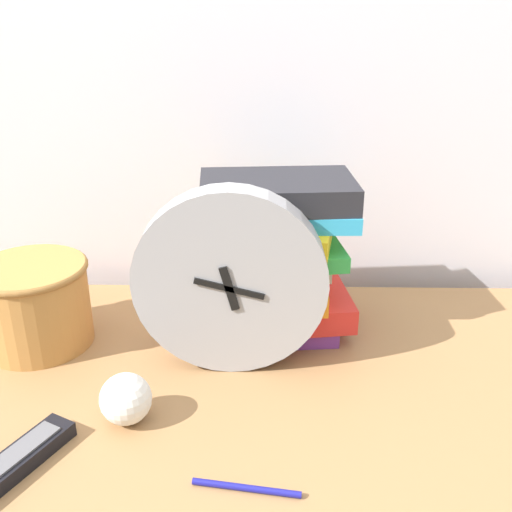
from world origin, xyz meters
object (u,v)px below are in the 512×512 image
Objects in this scene: basket at (34,301)px; book_stack at (276,255)px; tv_remote at (18,460)px; desk_clock at (230,282)px; crumpled_paper_ball at (126,399)px; pen at (246,488)px.

book_stack is at bearing 8.68° from basket.
basket is at bearing 104.52° from tv_remote.
desk_clock is at bearing -119.70° from book_stack.
book_stack is at bearing 47.50° from tv_remote.
pen is at bearing -36.56° from crumpled_paper_ball.
crumpled_paper_ball is at bearing -46.14° from basket.
tv_remote reaches higher than pen.
book_stack reaches higher than basket.
desk_clock is 2.23× the size of pen.
basket reaches higher than crumpled_paper_ball.
pen is at bearing -42.01° from basket.
basket is 0.27m from crumpled_paper_ball.
book_stack is 1.71× the size of tv_remote.
basket is 1.18× the size of tv_remote.
book_stack is at bearing 60.30° from desk_clock.
book_stack is at bearing 51.65° from crumpled_paper_ball.
book_stack reaches higher than crumpled_paper_ball.
desk_clock is 1.85× the size of tv_remote.
desk_clock reaches higher than crumpled_paper_ball.
basket is at bearing 133.86° from crumpled_paper_ball.
basket is (-0.32, 0.06, -0.07)m from desk_clock.
crumpled_paper_ball is at bearing -134.61° from desk_clock.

